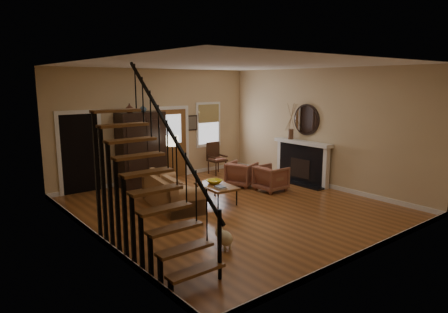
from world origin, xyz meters
TOP-DOWN VIEW (x-y plane):
  - room at (-0.41, 1.76)m, footprint 7.00×7.33m
  - staircase at (-2.78, -1.30)m, footprint 0.94×2.80m
  - fireplace at (3.13, 0.50)m, footprint 0.33×1.95m
  - armoire at (-0.70, 3.15)m, footprint 1.30×0.60m
  - vase_a at (-1.05, 3.05)m, footprint 0.24×0.24m
  - vase_b at (-0.65, 3.05)m, footprint 0.20×0.20m
  - sofa at (-1.06, 0.93)m, footprint 1.16×2.07m
  - coffee_table at (-0.03, 0.54)m, footprint 0.76×1.18m
  - bowl at (0.02, 0.69)m, footprint 0.39×0.39m
  - books at (-0.15, 0.24)m, footprint 0.21×0.28m
  - armchair_left at (1.78, 0.46)m, footprint 0.76×0.74m
  - armchair_right at (1.50, 1.36)m, footprint 0.97×0.96m
  - floor_lamp at (-0.15, 2.36)m, footprint 0.40×0.40m
  - side_chair at (1.85, 2.95)m, footprint 0.54×0.54m
  - dog at (-1.59, -1.75)m, footprint 0.34×0.48m

SIDE VIEW (x-z plane):
  - dog at x=-1.59m, z-range 0.00..0.32m
  - coffee_table at x=-0.03m, z-range 0.00..0.43m
  - armchair_right at x=1.50m, z-range 0.00..0.69m
  - armchair_left at x=1.78m, z-range 0.00..0.69m
  - sofa at x=-1.06m, z-range 0.00..0.73m
  - books at x=-0.15m, z-range 0.43..0.48m
  - bowl at x=0.02m, z-range 0.43..0.53m
  - side_chair at x=1.85m, z-range 0.00..1.02m
  - floor_lamp at x=-0.15m, z-range 0.00..1.48m
  - fireplace at x=3.13m, z-range -0.41..1.89m
  - armoire at x=-0.70m, z-range 0.00..2.10m
  - room at x=-0.41m, z-range -0.14..3.16m
  - staircase at x=-2.78m, z-range 0.00..3.20m
  - vase_b at x=-0.65m, z-range 2.10..2.31m
  - vase_a at x=-1.05m, z-range 2.10..2.35m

